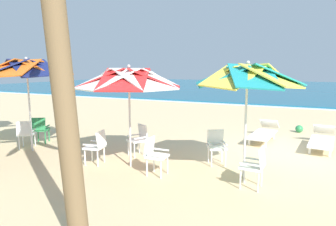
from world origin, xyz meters
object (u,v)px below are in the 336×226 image
beach_umbrella_0 (247,77)px  beach_umbrella_1 (129,79)px  beach_umbrella_2 (27,69)px  sun_lounger_0 (322,139)px  plastic_chair_5 (40,128)px  plastic_chair_6 (26,133)px  plastic_chair_0 (216,145)px  plastic_chair_2 (139,138)px  beach_ball (299,129)px  plastic_chair_3 (97,145)px  plastic_chair_4 (154,153)px  plastic_chair_1 (255,165)px  sun_lounger_1 (264,132)px

beach_umbrella_0 → beach_umbrella_1: 2.72m
beach_umbrella_2 → sun_lounger_0: beach_umbrella_2 is taller
beach_umbrella_2 → plastic_chair_5: (-0.49, 0.75, -1.91)m
plastic_chair_6 → plastic_chair_0: bearing=11.0°
plastic_chair_2 → beach_ball: size_ratio=3.12×
beach_umbrella_0 → beach_umbrella_2: beach_umbrella_2 is taller
beach_umbrella_0 → beach_ball: beach_umbrella_0 is taller
beach_umbrella_0 → sun_lounger_0: bearing=63.1°
plastic_chair_0 → beach_umbrella_1: beach_umbrella_1 is taller
sun_lounger_0 → plastic_chair_5: bearing=-158.8°
plastic_chair_2 → beach_umbrella_2: bearing=-162.3°
beach_umbrella_2 → beach_ball: bearing=40.7°
beach_ball → sun_lounger_0: bearing=-72.7°
plastic_chair_0 → plastic_chair_3: same height
plastic_chair_0 → plastic_chair_2: size_ratio=1.00×
beach_umbrella_0 → plastic_chair_2: size_ratio=2.99×
plastic_chair_2 → plastic_chair_6: same height
plastic_chair_6 → sun_lounger_0: 9.00m
plastic_chair_4 → beach_umbrella_1: bearing=164.0°
beach_umbrella_0 → sun_lounger_0: size_ratio=1.18×
beach_umbrella_2 → plastic_chair_5: beach_umbrella_2 is taller
beach_umbrella_1 → plastic_chair_1: bearing=-0.9°
plastic_chair_0 → plastic_chair_3: (-2.73, -1.34, 0.00)m
plastic_chair_2 → plastic_chair_3: size_ratio=1.00×
plastic_chair_3 → sun_lounger_0: size_ratio=0.39×
beach_umbrella_0 → plastic_chair_6: 6.68m
plastic_chair_2 → plastic_chair_1: bearing=-16.2°
plastic_chair_1 → plastic_chair_2: 3.44m
plastic_chair_0 → plastic_chair_4: bearing=-128.1°
plastic_chair_5 → sun_lounger_0: 8.85m
plastic_chair_1 → sun_lounger_1: size_ratio=0.39×
plastic_chair_0 → sun_lounger_1: size_ratio=0.39×
sun_lounger_1 → plastic_chair_5: bearing=-152.1°
plastic_chair_0 → sun_lounger_0: bearing=47.4°
sun_lounger_1 → plastic_chair_6: bearing=-147.5°
plastic_chair_3 → beach_ball: bearing=53.7°
plastic_chair_1 → beach_umbrella_1: bearing=179.1°
beach_umbrella_0 → plastic_chair_5: (-6.54, 0.16, -1.75)m
plastic_chair_2 → beach_umbrella_2: (-3.07, -0.98, 1.91)m
plastic_chair_1 → beach_umbrella_1: beach_umbrella_1 is taller
plastic_chair_6 → sun_lounger_0: bearing=25.2°
beach_umbrella_1 → sun_lounger_1: 5.27m
plastic_chair_5 → sun_lounger_0: plastic_chair_5 is taller
sun_lounger_1 → beach_ball: bearing=60.8°
beach_umbrella_2 → plastic_chair_5: 2.11m
beach_umbrella_0 → plastic_chair_4: (-1.88, -0.74, -1.75)m
plastic_chair_0 → sun_lounger_1: bearing=75.1°
plastic_chair_2 → beach_ball: (4.01, 5.11, -0.36)m
plastic_chair_1 → plastic_chair_4: same height
plastic_chair_0 → plastic_chair_2: (-2.16, -0.22, 0.00)m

